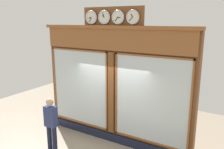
{
  "coord_description": "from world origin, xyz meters",
  "views": [
    {
      "loc": [
        -3.59,
        5.92,
        3.88
      ],
      "look_at": [
        0.0,
        0.0,
        2.26
      ],
      "focal_mm": 37.01,
      "sensor_mm": 36.0,
      "label": 1
    }
  ],
  "objects": [
    {
      "name": "shop_facade",
      "position": [
        0.0,
        -0.12,
        1.91
      ],
      "size": [
        5.19,
        0.42,
        4.27
      ],
      "color": "brown",
      "rests_on": "ground_plane"
    },
    {
      "name": "pedestrian",
      "position": [
        1.23,
        1.45,
        0.93
      ],
      "size": [
        0.37,
        0.24,
        1.69
      ],
      "color": "#191E38",
      "rests_on": "ground_plane"
    }
  ]
}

